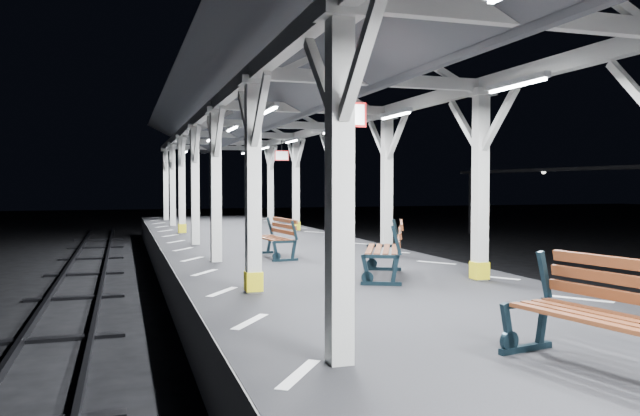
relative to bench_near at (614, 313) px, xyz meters
name	(u,v)px	position (x,y,z in m)	size (l,w,h in m)	color
ground	(430,383)	(-0.20, 3.04, -1.54)	(120.00, 120.00, 0.00)	black
platform	(430,347)	(-0.20, 3.04, -1.04)	(6.00, 50.00, 1.00)	black
hazard_stripes_left	(250,322)	(-2.65, 3.04, -0.54)	(1.00, 48.00, 0.01)	silver
hazard_stripes_right	(581,299)	(2.25, 3.04, -0.54)	(1.00, 48.00, 0.01)	silver
canopy	(433,41)	(-0.20, 3.02, 3.02)	(5.40, 49.00, 4.65)	silver
bench_near	(614,313)	(0.00, 0.00, 0.00)	(1.04, 1.98, 1.02)	black
bench_mid	(389,248)	(0.42, 5.82, 0.00)	(1.40, 1.99, 1.02)	black
bench_far	(276,237)	(-0.77, 9.46, -0.07)	(0.80, 1.71, 0.89)	black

